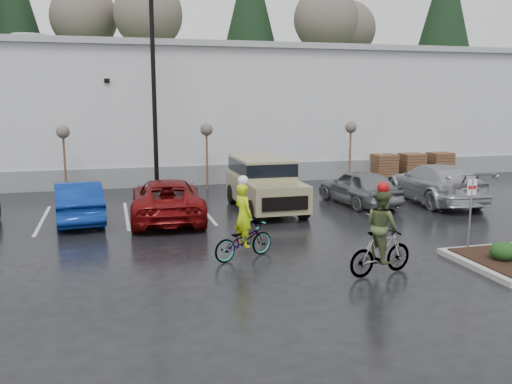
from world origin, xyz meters
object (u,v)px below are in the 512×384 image
object	(u,v)px
pallet_stack_a	(384,166)
car_blue	(78,201)
sapling_mid	(207,133)
pallet_stack_c	(439,164)
cyclist_hivis	(243,233)
fire_lane_sign	(471,206)
sapling_east	(351,131)
car_far_silver	(435,183)
suv_tan	(265,185)
lamppost	(153,68)
car_red	(167,199)
pallet_stack_b	(411,165)
sapling_west	(63,136)
car_grey	(359,187)
cyclist_olive	(381,241)

from	to	relation	value
pallet_stack_a	car_blue	bearing A→B (deg)	-157.40
sapling_mid	pallet_stack_a	bearing A→B (deg)	5.71
pallet_stack_c	cyclist_hivis	world-z (taller)	cyclist_hivis
fire_lane_sign	cyclist_hivis	size ratio (longest dim) A/B	0.94
sapling_east	car_far_silver	distance (m)	6.18
sapling_mid	suv_tan	world-z (taller)	sapling_mid
lamppost	pallet_stack_a	distance (m)	13.61
car_far_silver	lamppost	bearing A→B (deg)	-18.85
lamppost	suv_tan	world-z (taller)	lamppost
car_far_silver	car_red	bearing A→B (deg)	5.60
pallet_stack_b	car_blue	bearing A→B (deg)	-159.42
pallet_stack_a	car_far_silver	xyz separation A→B (m)	(-1.22, -6.74, 0.16)
sapling_west	pallet_stack_b	xyz separation A→B (m)	(18.20, 1.00, -2.05)
sapling_east	fire_lane_sign	bearing A→B (deg)	-99.75
fire_lane_sign	car_grey	bearing A→B (deg)	88.85
pallet_stack_c	cyclist_olive	distance (m)	18.70
car_grey	car_far_silver	distance (m)	3.36
pallet_stack_b	suv_tan	bearing A→B (deg)	-148.05
suv_tan	cyclist_hivis	size ratio (longest dim) A/B	2.18
pallet_stack_a	car_far_silver	bearing A→B (deg)	-100.23
sapling_east	suv_tan	bearing A→B (deg)	-138.41
car_red	car_far_silver	size ratio (longest dim) A/B	0.95
suv_tan	car_far_silver	world-z (taller)	suv_tan
sapling_west	car_far_silver	world-z (taller)	sapling_west
pallet_stack_c	suv_tan	size ratio (longest dim) A/B	0.26
car_red	cyclist_olive	world-z (taller)	cyclist_olive
pallet_stack_c	car_red	world-z (taller)	car_red
pallet_stack_b	fire_lane_sign	xyz separation A→B (m)	(-6.40, -13.80, 0.73)
lamppost	car_far_silver	distance (m)	13.17
car_blue	pallet_stack_a	bearing A→B (deg)	-163.20
lamppost	suv_tan	size ratio (longest dim) A/B	1.81
car_grey	sapling_mid	bearing A→B (deg)	-51.23
sapling_mid	pallet_stack_c	distance (m)	13.69
pallet_stack_b	fire_lane_sign	world-z (taller)	fire_lane_sign
sapling_west	cyclist_olive	xyz separation A→B (m)	(8.52, -13.76, -1.86)
sapling_east	cyclist_olive	size ratio (longest dim) A/B	1.34
pallet_stack_c	car_far_silver	bearing A→B (deg)	-124.97
suv_tan	car_grey	xyz separation A→B (m)	(4.08, 0.08, -0.28)
lamppost	sapling_east	size ratio (longest dim) A/B	2.88
car_red	cyclist_hivis	xyz separation A→B (m)	(1.55, -5.43, -0.03)
sapling_east	cyclist_olive	distance (m)	14.93
pallet_stack_c	lamppost	bearing A→B (deg)	-172.87
pallet_stack_a	cyclist_olive	bearing A→B (deg)	-118.41
pallet_stack_b	fire_lane_sign	distance (m)	15.23
suv_tan	car_grey	world-z (taller)	suv_tan
sapling_east	car_grey	size ratio (longest dim) A/B	0.73
sapling_west	cyclist_hivis	bearing A→B (deg)	-64.49
sapling_west	pallet_stack_b	world-z (taller)	sapling_west
car_grey	car_far_silver	world-z (taller)	car_far_silver
sapling_mid	cyclist_olive	bearing A→B (deg)	-81.66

